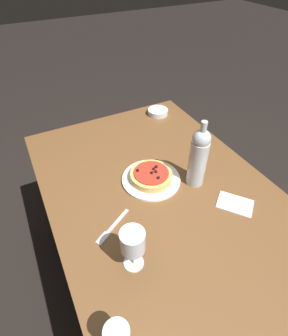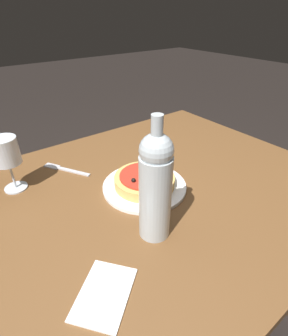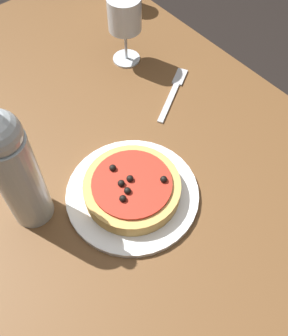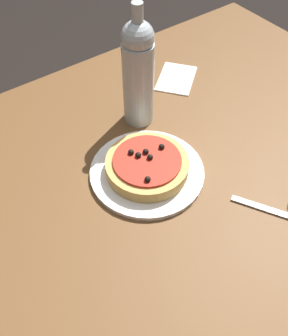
{
  "view_description": "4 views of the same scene",
  "coord_description": "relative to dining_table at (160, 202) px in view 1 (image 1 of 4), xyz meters",
  "views": [
    {
      "loc": [
        -0.69,
        0.44,
        1.61
      ],
      "look_at": [
        0.07,
        0.05,
        0.84
      ],
      "focal_mm": 28.0,
      "sensor_mm": 36.0,
      "label": 1
    },
    {
      "loc": [
        -0.35,
        -0.54,
        1.26
      ],
      "look_at": [
        0.05,
        -0.02,
        0.85
      ],
      "focal_mm": 28.0,
      "sensor_mm": 36.0,
      "label": 2
    },
    {
      "loc": [
        0.4,
        -0.23,
        1.45
      ],
      "look_at": [
        0.05,
        0.06,
        0.78
      ],
      "focal_mm": 42.0,
      "sensor_mm": 36.0,
      "label": 3
    },
    {
      "loc": [
        0.43,
        0.49,
        1.47
      ],
      "look_at": [
        0.11,
        0.05,
        0.84
      ],
      "focal_mm": 42.0,
      "sensor_mm": 36.0,
      "label": 4
    }
  ],
  "objects": [
    {
      "name": "ground_plane",
      "position": [
        0.0,
        0.0,
        -0.67
      ],
      "size": [
        14.0,
        14.0,
        0.0
      ],
      "primitive_type": "plane",
      "color": "black"
    },
    {
      "name": "dining_table",
      "position": [
        0.0,
        0.0,
        0.0
      ],
      "size": [
        1.4,
        0.96,
        0.75
      ],
      "color": "brown",
      "rests_on": "ground_plane"
    },
    {
      "name": "side_bowl",
      "position": [
        0.58,
        -0.31,
        0.1
      ],
      "size": [
        0.13,
        0.13,
        0.03
      ],
      "color": "silver",
      "rests_on": "dining_table"
    },
    {
      "name": "wine_glass",
      "position": [
        -0.26,
        0.26,
        0.22
      ],
      "size": [
        0.08,
        0.08,
        0.18
      ],
      "color": "silver",
      "rests_on": "dining_table"
    },
    {
      "name": "wine_bottle",
      "position": [
        -0.03,
        -0.16,
        0.23
      ],
      "size": [
        0.08,
        0.08,
        0.32
      ],
      "color": "#B2BCC1",
      "rests_on": "dining_table"
    },
    {
      "name": "paper_napkin",
      "position": [
        -0.22,
        -0.24,
        0.09
      ],
      "size": [
        0.18,
        0.17,
        0.0
      ],
      "color": "white",
      "rests_on": "dining_table"
    },
    {
      "name": "pizza",
      "position": [
        0.07,
        0.01,
        0.12
      ],
      "size": [
        0.19,
        0.19,
        0.05
      ],
      "color": "tan",
      "rests_on": "dinner_plate"
    },
    {
      "name": "fork",
      "position": [
        -0.1,
        0.27,
        0.09
      ],
      "size": [
        0.11,
        0.17,
        0.0
      ],
      "rotation": [
        0.0,
        0.0,
        2.11
      ],
      "color": "#B7B7BC",
      "rests_on": "dining_table"
    },
    {
      "name": "dinner_plate",
      "position": [
        0.07,
        0.01,
        0.09
      ],
      "size": [
        0.27,
        0.27,
        0.01
      ],
      "color": "white",
      "rests_on": "dining_table"
    }
  ]
}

